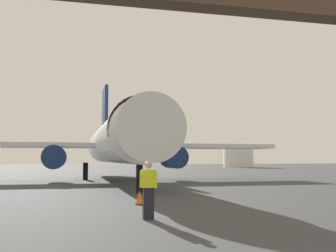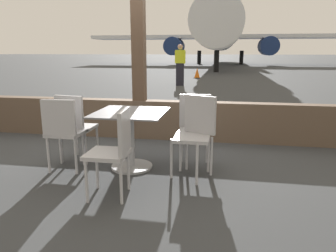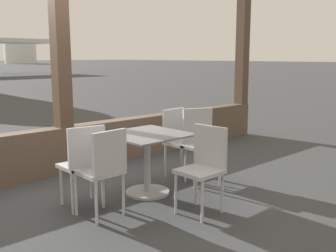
# 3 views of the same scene
# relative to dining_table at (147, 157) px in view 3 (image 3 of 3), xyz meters

# --- Properties ---
(window_frame) EXTENTS (8.25, 0.24, 3.45)m
(window_frame) POSITION_rel_dining_table_xyz_m (-0.27, 1.46, 0.78)
(window_frame) COLOR brown
(window_frame) RESTS_ON ground
(dining_table) EXTENTS (0.85, 0.85, 0.72)m
(dining_table) POSITION_rel_dining_table_xyz_m (0.00, 0.00, 0.00)
(dining_table) COLOR slate
(dining_table) RESTS_ON ground
(cafe_chair_window_left) EXTENTS (0.51, 0.51, 0.94)m
(cafe_chair_window_left) POSITION_rel_dining_table_xyz_m (0.81, -0.09, 0.12)
(cafe_chair_window_left) COLOR #B2B2B7
(cafe_chair_window_left) RESTS_ON ground
(cafe_chair_window_right) EXTENTS (0.42, 0.42, 0.90)m
(cafe_chair_window_right) POSITION_rel_dining_table_xyz_m (0.08, -0.82, 0.09)
(cafe_chair_window_right) COLOR #B2B2B7
(cafe_chair_window_right) RESTS_ON ground
(cafe_chair_aisle_left) EXTENTS (0.44, 0.44, 0.90)m
(cafe_chair_aisle_left) POSITION_rel_dining_table_xyz_m (-0.79, 0.09, 0.09)
(cafe_chair_aisle_left) COLOR #B2B2B7
(cafe_chair_aisle_left) RESTS_ON ground
(cafe_chair_aisle_right) EXTENTS (0.42, 0.42, 0.91)m
(cafe_chair_aisle_right) POSITION_rel_dining_table_xyz_m (0.77, 0.25, 0.10)
(cafe_chair_aisle_right) COLOR #B2B2B7
(cafe_chair_aisle_right) RESTS_ON ground
(cafe_chair_side_extra) EXTENTS (0.41, 0.41, 0.90)m
(cafe_chair_side_extra) POSITION_rel_dining_table_xyz_m (-0.77, -0.25, 0.10)
(cafe_chair_side_extra) COLOR #B2B2B7
(cafe_chair_side_extra) RESTS_ON ground
(fuel_storage_tank) EXTENTS (6.77, 6.77, 4.76)m
(fuel_storage_tank) POSITION_rel_dining_table_xyz_m (33.84, 84.11, 1.94)
(fuel_storage_tank) COLOR white
(fuel_storage_tank) RESTS_ON ground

